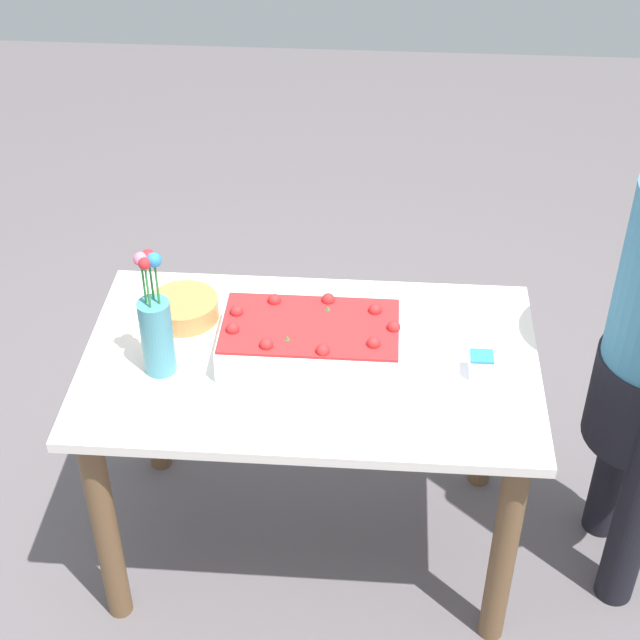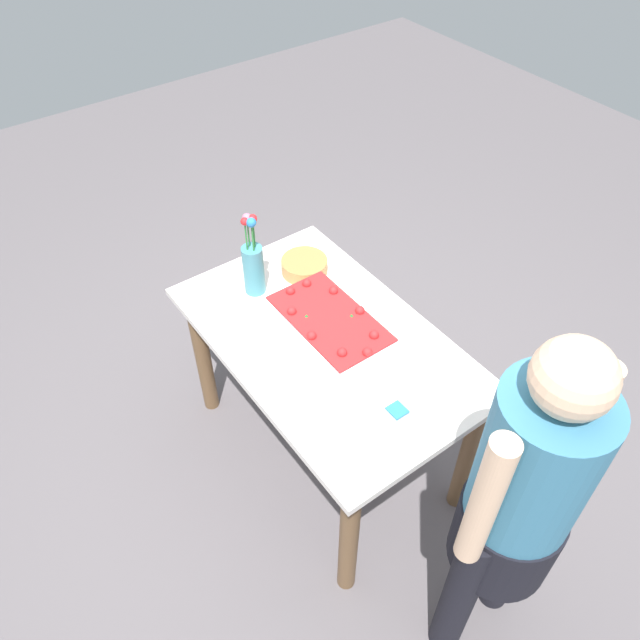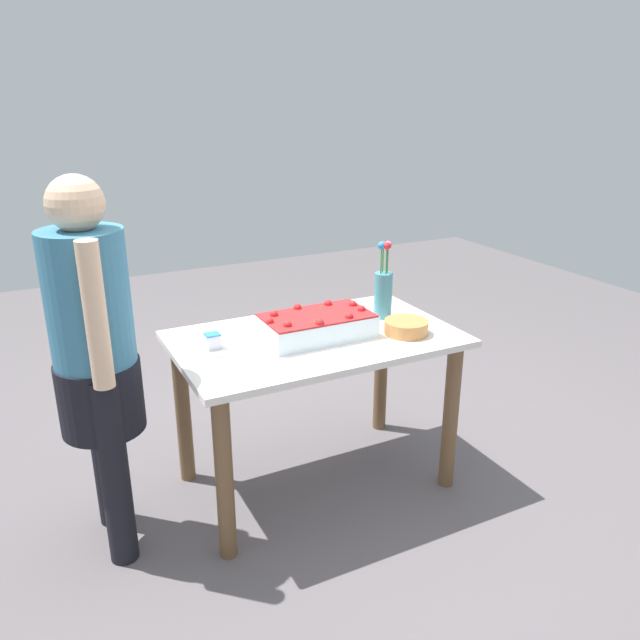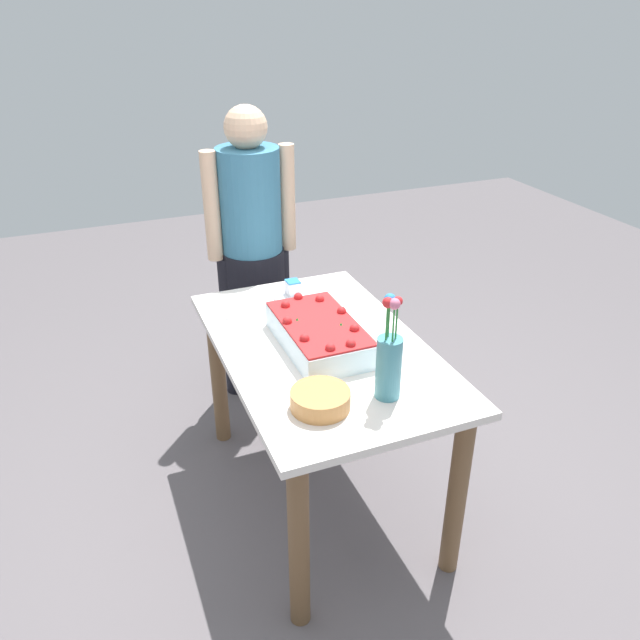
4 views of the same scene
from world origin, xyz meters
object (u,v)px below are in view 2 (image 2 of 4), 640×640
at_px(person_standing, 518,501).
at_px(flower_vase, 253,265).
at_px(serving_plate_with_slice, 396,419).
at_px(cake_knife, 444,379).
at_px(fruit_bowl, 304,266).
at_px(sheet_cake, 330,327).

bearing_deg(person_standing, flower_vase, 3.14).
relative_size(serving_plate_with_slice, flower_vase, 0.50).
relative_size(serving_plate_with_slice, cake_knife, 0.95).
bearing_deg(person_standing, cake_knife, -23.46).
bearing_deg(serving_plate_with_slice, flower_vase, -178.11).
relative_size(flower_vase, person_standing, 0.25).
bearing_deg(flower_vase, fruit_bowl, 84.67).
distance_m(serving_plate_with_slice, fruit_bowl, 0.84).
distance_m(flower_vase, person_standing, 1.31).
xyz_separation_m(cake_knife, person_standing, (0.51, -0.22, 0.11)).
xyz_separation_m(serving_plate_with_slice, flower_vase, (-0.84, -0.03, 0.11)).
distance_m(sheet_cake, fruit_bowl, 0.40).
relative_size(fruit_bowl, person_standing, 0.13).
relative_size(sheet_cake, cake_knife, 2.48).
relative_size(flower_vase, fruit_bowl, 1.89).
height_order(sheet_cake, person_standing, person_standing).
distance_m(sheet_cake, serving_plate_with_slice, 0.45).
bearing_deg(person_standing, fruit_bowl, -7.04).
distance_m(sheet_cake, person_standing, 0.91).
relative_size(cake_knife, fruit_bowl, 0.99).
bearing_deg(fruit_bowl, cake_knife, 4.50).
distance_m(fruit_bowl, person_standing, 1.30).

